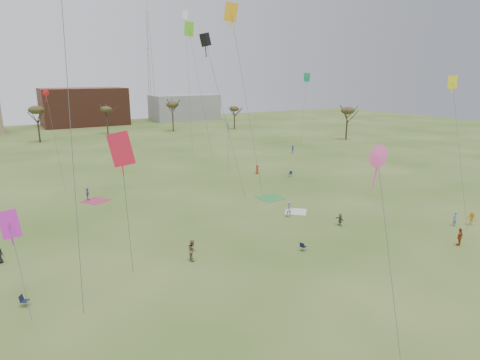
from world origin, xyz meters
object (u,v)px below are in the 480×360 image
spectator_fore_a (460,237)px  camp_chair_center (303,248)px  camp_chair_right (290,175)px  radio_tower (150,66)px  camp_chair_left (25,303)px

spectator_fore_a → camp_chair_center: spectator_fore_a is taller
camp_chair_right → radio_tower: radio_tower is taller
camp_chair_center → radio_tower: (27.76, 120.89, 18.95)m
camp_chair_right → radio_tower: 99.37m
camp_chair_center → camp_chair_right: 29.40m
spectator_fore_a → camp_chair_left: spectator_fore_a is taller
spectator_fore_a → camp_chair_left: size_ratio=2.04×
camp_chair_center → camp_chair_right: size_ratio=1.00×
camp_chair_center → radio_tower: bearing=-31.9°
camp_chair_right → camp_chair_left: bearing=-91.9°
spectator_fore_a → radio_tower: bearing=-104.4°
spectator_fore_a → camp_chair_center: 15.53m
spectator_fore_a → camp_chair_left: (-37.32, 9.78, -0.63)m
camp_chair_left → camp_chair_right: bearing=-31.8°
camp_chair_right → camp_chair_center: bearing=-64.9°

